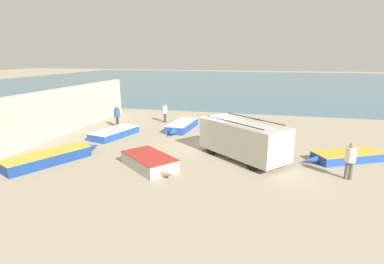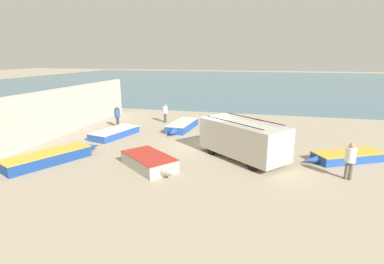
# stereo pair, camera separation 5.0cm
# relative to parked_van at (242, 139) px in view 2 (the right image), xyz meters

# --- Properties ---
(ground_plane) EXTENTS (200.00, 200.00, 0.00)m
(ground_plane) POSITION_rel_parked_van_xyz_m (-2.43, 1.60, -1.17)
(ground_plane) COLOR tan
(sea_water) EXTENTS (120.00, 80.00, 0.01)m
(sea_water) POSITION_rel_parked_van_xyz_m (-2.43, 53.60, -1.17)
(sea_water) COLOR #477084
(sea_water) RESTS_ON ground_plane
(harbor_wall) EXTENTS (0.50, 17.39, 3.37)m
(harbor_wall) POSITION_rel_parked_van_xyz_m (-13.48, 2.60, 0.51)
(harbor_wall) COLOR #BCB7AD
(harbor_wall) RESTS_ON ground_plane
(parked_van) EXTENTS (5.39, 4.94, 2.24)m
(parked_van) POSITION_rel_parked_van_xyz_m (0.00, 0.00, 0.00)
(parked_van) COLOR beige
(parked_van) RESTS_ON ground_plane
(fishing_rowboat_0) EXTENTS (2.52, 4.60, 0.52)m
(fishing_rowboat_0) POSITION_rel_parked_van_xyz_m (-9.35, 2.67, -0.91)
(fishing_rowboat_0) COLOR #234CA3
(fishing_rowboat_0) RESTS_ON ground_plane
(fishing_rowboat_1) EXTENTS (2.41, 5.49, 0.59)m
(fishing_rowboat_1) POSITION_rel_parked_van_xyz_m (0.50, 6.44, -0.88)
(fishing_rowboat_1) COLOR #234CA3
(fishing_rowboat_1) RESTS_ON ground_plane
(fishing_rowboat_2) EXTENTS (3.74, 3.31, 0.68)m
(fishing_rowboat_2) POSITION_rel_parked_van_xyz_m (-4.49, -2.73, -0.83)
(fishing_rowboat_2) COLOR #ADA89E
(fishing_rowboat_2) RESTS_ON ground_plane
(fishing_rowboat_3) EXTENTS (4.67, 3.09, 0.50)m
(fishing_rowboat_3) POSITION_rel_parked_van_xyz_m (5.70, 1.00, -0.92)
(fishing_rowboat_3) COLOR #234CA3
(fishing_rowboat_3) RESTS_ON ground_plane
(fishing_rowboat_4) EXTENTS (3.22, 5.35, 0.60)m
(fishing_rowboat_4) POSITION_rel_parked_van_xyz_m (-10.10, -3.23, -0.87)
(fishing_rowboat_4) COLOR navy
(fishing_rowboat_4) RESTS_ON ground_plane
(fishing_rowboat_5) EXTENTS (1.75, 4.77, 0.59)m
(fishing_rowboat_5) POSITION_rel_parked_van_xyz_m (-5.20, 5.77, -0.88)
(fishing_rowboat_5) COLOR #234CA3
(fishing_rowboat_5) RESTS_ON ground_plane
(fisherman_0) EXTENTS (0.46, 0.46, 1.74)m
(fisherman_0) POSITION_rel_parked_van_xyz_m (-10.54, 5.30, -0.13)
(fisherman_0) COLOR #38383D
(fisherman_0) RESTS_ON ground_plane
(fisherman_1) EXTENTS (0.47, 0.47, 1.81)m
(fisherman_1) POSITION_rel_parked_van_xyz_m (5.15, -1.80, -0.09)
(fisherman_1) COLOR #5B564C
(fisherman_1) RESTS_ON ground_plane
(fisherman_2) EXTENTS (0.43, 0.43, 1.65)m
(fisherman_2) POSITION_rel_parked_van_xyz_m (-7.35, 7.94, -0.19)
(fisherman_2) COLOR #38383D
(fisherman_2) RESTS_ON ground_plane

